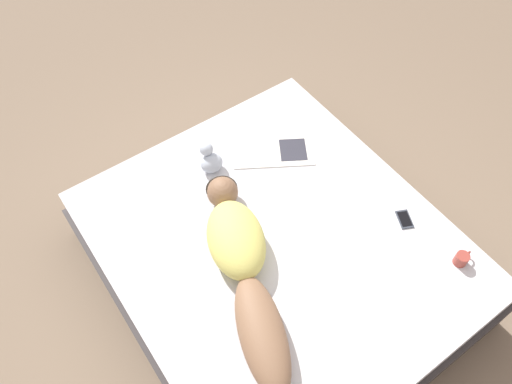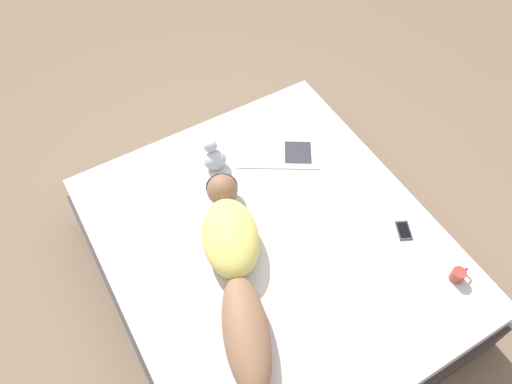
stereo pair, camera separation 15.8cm
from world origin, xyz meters
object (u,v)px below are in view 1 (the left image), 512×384
object	(u,v)px
open_magazine	(274,151)
cell_phone	(405,219)
coffee_mug	(462,259)
person	(242,263)

from	to	relation	value
open_magazine	cell_phone	bearing A→B (deg)	-38.43
open_magazine	coffee_mug	distance (m)	1.34
person	cell_phone	xyz separation A→B (m)	(0.99, -0.29, -0.09)
cell_phone	coffee_mug	bearing A→B (deg)	-57.20
coffee_mug	person	bearing A→B (deg)	147.14
person	coffee_mug	world-z (taller)	person
person	open_magazine	size ratio (longest dim) A/B	2.22
open_magazine	cell_phone	xyz separation A→B (m)	(0.32, -0.89, 0.00)
open_magazine	cell_phone	size ratio (longest dim) A/B	4.02
person	open_magazine	distance (m)	0.91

